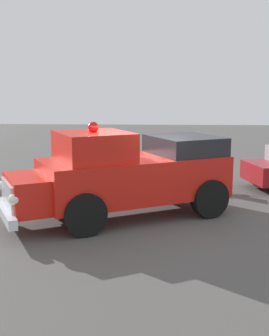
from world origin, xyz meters
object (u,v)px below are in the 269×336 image
(lawn_chair_by_car, at_px, (213,174))
(spectator_seated, at_px, (165,167))
(vintage_fire_truck, at_px, (127,173))
(traffic_cone, at_px, (215,195))
(lawn_chair_near_truck, at_px, (167,169))

(lawn_chair_by_car, height_order, spectator_seated, spectator_seated)
(vintage_fire_truck, height_order, traffic_cone, vintage_fire_truck)
(vintage_fire_truck, relative_size, lawn_chair_by_car, 6.15)
(vintage_fire_truck, bearing_deg, spectator_seated, -106.29)
(vintage_fire_truck, xyz_separation_m, lawn_chair_by_car, (-2.65, -3.01, -0.61))
(spectator_seated, height_order, traffic_cone, spectator_seated)
(vintage_fire_truck, relative_size, lawn_chair_near_truck, 6.15)
(vintage_fire_truck, height_order, lawn_chair_near_truck, vintage_fire_truck)
(lawn_chair_near_truck, relative_size, traffic_cone, 1.61)
(spectator_seated, bearing_deg, traffic_cone, 120.13)
(lawn_chair_by_car, bearing_deg, vintage_fire_truck, 48.55)
(lawn_chair_near_truck, relative_size, spectator_seated, 0.79)
(lawn_chair_near_truck, bearing_deg, lawn_chair_by_car, 150.98)
(vintage_fire_truck, xyz_separation_m, traffic_cone, (-2.53, -1.24, -0.89))
(vintage_fire_truck, xyz_separation_m, spectator_seated, (-1.09, -3.72, -0.50))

